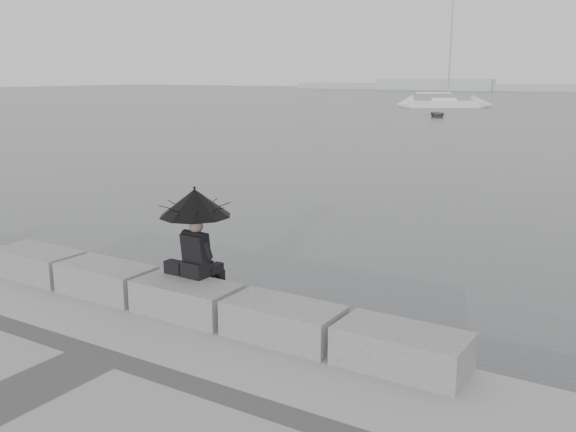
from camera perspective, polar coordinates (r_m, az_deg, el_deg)
The scene contains 10 objects.
ground at distance 10.31m, azimuth -7.19°, elevation -10.50°, with size 360.00×360.00×0.00m, color #414446.
stone_block_far_left at distance 12.14m, azimuth -21.28°, elevation -3.98°, with size 1.60×0.80×0.50m, color slate.
stone_block_left at distance 10.86m, azimuth -15.84°, elevation -5.47°, with size 1.60×0.80×0.50m, color slate.
stone_block_centre at distance 9.72m, azimuth -8.99°, elevation -7.27°, with size 1.60×0.80×0.50m, color slate.
stone_block_right at distance 8.77m, azimuth -0.43°, elevation -9.36°, with size 1.60×0.80×0.50m, color slate.
stone_block_far_right at distance 8.06m, azimuth 10.06°, elevation -11.60°, with size 1.60×0.80×0.50m, color slate.
seated_person at distance 9.66m, azimuth -8.29°, elevation 0.25°, with size 1.09×1.09×1.39m.
bag at distance 10.07m, azimuth -10.03°, elevation -4.51°, with size 0.31×0.18×0.20m, color black.
sailboat_left at distance 81.68m, azimuth 13.64°, elevation 9.71°, with size 8.54×6.03×12.90m.
dinghy at distance 63.86m, azimuth 13.12°, elevation 8.82°, with size 3.03×1.28×0.51m, color gray.
Camera 1 is at (6.05, -7.32, 4.01)m, focal length 40.00 mm.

